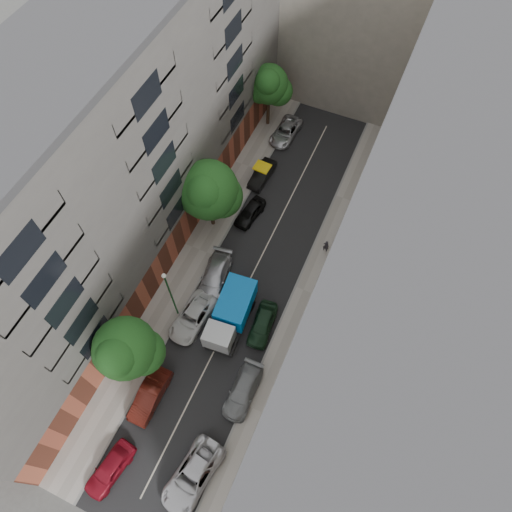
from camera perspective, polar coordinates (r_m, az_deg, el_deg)
The scene contains 23 objects.
ground at distance 41.11m, azimuth -0.25°, elevation -1.94°, with size 120.00×120.00×0.00m, color #4C4C49.
road_surface at distance 41.11m, azimuth -0.25°, elevation -1.93°, with size 8.00×44.00×0.02m, color black.
sidewalk_left at distance 42.46m, azimuth -7.06°, elevation 0.76°, with size 3.00×44.00×0.15m, color gray.
sidewalk_right at distance 40.35m, azimuth 6.93°, elevation -4.65°, with size 3.00×44.00×0.15m, color gray.
building_left at distance 36.88m, azimuth -16.49°, elevation 11.64°, with size 8.00×44.00×20.00m, color #4C4A47.
building_right at distance 31.80m, azimuth 18.12°, elevation -0.40°, with size 8.00×44.00×20.00m, color #BAAA91.
building_endcap at distance 53.75m, azimuth 13.51°, elevation 28.09°, with size 18.00×12.00×18.00m, color gray.
tarp_truck at distance 37.73m, azimuth -3.14°, elevation -7.15°, with size 2.91×6.31×2.83m.
car_left_0 at distance 37.18m, azimuth -17.80°, elevation -24.00°, with size 1.69×4.20×1.43m, color maroon.
car_left_1 at distance 37.36m, azimuth -13.13°, elevation -16.59°, with size 1.59×4.56×1.50m, color #4C160F.
car_left_2 at distance 38.84m, azimuth -7.94°, elevation -7.60°, with size 2.31×5.00×1.39m, color silver.
car_left_3 at distance 40.20m, azimuth -5.19°, elevation -2.54°, with size 2.12×5.21×1.51m, color #AFAEB3.
car_left_4 at distance 43.76m, azimuth -0.75°, elevation 5.51°, with size 1.56×3.89×1.32m, color black.
car_left_5 at distance 46.63m, azimuth 0.76°, elevation 10.20°, with size 1.42×4.07×1.34m, color black.
car_left_6 at distance 50.73m, azimuth 3.75°, elevation 15.27°, with size 2.21×4.79×1.33m, color #B8B8BD.
car_right_0 at distance 35.91m, azimuth -7.90°, elevation -25.52°, with size 2.50×5.43×1.51m, color silver.
car_right_1 at distance 36.62m, azimuth -1.63°, elevation -16.51°, with size 1.92×4.73×1.37m, color slate.
car_right_2 at distance 38.22m, azimuth 0.81°, elevation -8.50°, with size 1.70×4.24×1.44m, color black.
tree_near at distance 33.84m, azimuth -15.94°, elevation -11.31°, with size 4.90×4.55×7.77m.
tree_mid at distance 39.79m, azimuth -5.90°, elevation 7.93°, with size 5.55×5.31×7.72m.
tree_far at distance 48.86m, azimuth 1.67°, elevation 20.44°, with size 4.49×4.08×7.39m.
lamp_post at distance 35.90m, azimuth -10.74°, elevation -4.36°, with size 0.36×0.36×7.09m.
pedestrian at distance 41.87m, azimuth 8.73°, elevation 1.23°, with size 0.55×0.36×1.50m, color black.
Camera 1 is at (7.94, -17.63, 36.29)m, focal length 32.00 mm.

